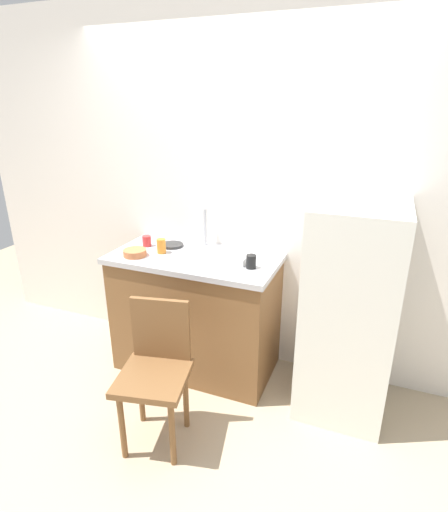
{
  "coord_description": "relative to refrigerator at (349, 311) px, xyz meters",
  "views": [
    {
      "loc": [
        0.98,
        -1.82,
        1.98
      ],
      "look_at": [
        0.01,
        0.6,
        0.98
      ],
      "focal_mm": 28.41,
      "sensor_mm": 36.0,
      "label": 1
    }
  ],
  "objects": [
    {
      "name": "cup_red",
      "position": [
        -1.54,
        0.07,
        0.26
      ],
      "size": [
        0.07,
        0.07,
        0.08
      ],
      "primitive_type": "cylinder",
      "color": "red",
      "rests_on": "countertop"
    },
    {
      "name": "cup_black",
      "position": [
        -0.66,
        -0.05,
        0.27
      ],
      "size": [
        0.07,
        0.07,
        0.09
      ],
      "primitive_type": "cylinder",
      "color": "black",
      "rests_on": "countertop"
    },
    {
      "name": "ground_plane",
      "position": [
        -0.87,
        -0.63,
        -0.71
      ],
      "size": [
        8.0,
        8.0,
        0.0
      ],
      "primitive_type": "plane",
      "color": "tan"
    },
    {
      "name": "countertop",
      "position": [
        -1.11,
        0.02,
        0.2
      ],
      "size": [
        1.23,
        0.64,
        0.04
      ],
      "primitive_type": "cube",
      "color": "#B7B7BC",
      "rests_on": "cabinet_base"
    },
    {
      "name": "refrigerator",
      "position": [
        0.0,
        0.0,
        0.0
      ],
      "size": [
        0.56,
        0.63,
        1.42
      ],
      "primitive_type": "cube",
      "color": "silver",
      "rests_on": "ground_plane"
    },
    {
      "name": "dish_tray",
      "position": [
        -0.85,
        0.03,
        0.25
      ],
      "size": [
        0.28,
        0.2,
        0.05
      ],
      "primitive_type": "cube",
      "color": "white",
      "rests_on": "countertop"
    },
    {
      "name": "cup_orange",
      "position": [
        -1.36,
        -0.02,
        0.28
      ],
      "size": [
        0.07,
        0.07,
        0.11
      ],
      "primitive_type": "cylinder",
      "color": "orange",
      "rests_on": "countertop"
    },
    {
      "name": "faucet",
      "position": [
        -1.14,
        0.27,
        0.37
      ],
      "size": [
        0.02,
        0.02,
        0.29
      ],
      "primitive_type": "cylinder",
      "color": "#B7B7BC",
      "rests_on": "countertop"
    },
    {
      "name": "terracotta_bowl",
      "position": [
        -1.51,
        -0.15,
        0.25
      ],
      "size": [
        0.17,
        0.17,
        0.05
      ],
      "primitive_type": "cylinder",
      "color": "#C67042",
      "rests_on": "countertop"
    },
    {
      "name": "back_wall",
      "position": [
        -0.87,
        0.37,
        0.63
      ],
      "size": [
        4.8,
        0.1,
        2.69
      ],
      "primitive_type": "cube",
      "color": "white",
      "rests_on": "ground_plane"
    },
    {
      "name": "hotplate",
      "position": [
        -1.36,
        0.13,
        0.23
      ],
      "size": [
        0.17,
        0.17,
        0.02
      ],
      "primitive_type": "cylinder",
      "color": "#2D2D2D",
      "rests_on": "countertop"
    },
    {
      "name": "chair",
      "position": [
        -1.02,
        -0.73,
        -0.21
      ],
      "size": [
        0.47,
        0.47,
        0.89
      ],
      "rotation": [
        0.0,
        0.0,
        0.21
      ],
      "color": "brown",
      "rests_on": "ground_plane"
    },
    {
      "name": "cabinet_base",
      "position": [
        -1.11,
        0.02,
        -0.26
      ],
      "size": [
        1.19,
        0.6,
        0.89
      ],
      "primitive_type": "cube",
      "color": "brown",
      "rests_on": "ground_plane"
    }
  ]
}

